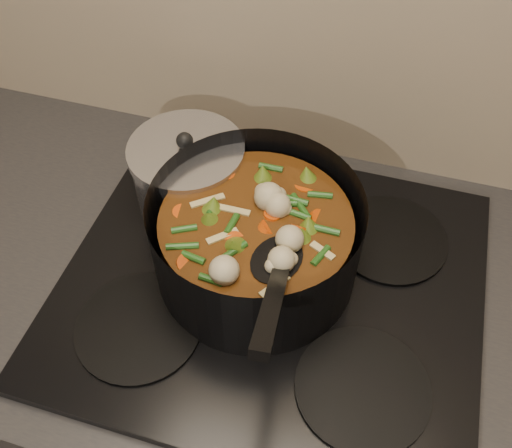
# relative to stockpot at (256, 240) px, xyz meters

# --- Properties ---
(counter) EXTENTS (2.64, 0.64, 0.91)m
(counter) POSITION_rel_stockpot_xyz_m (0.03, -0.02, -0.54)
(counter) COLOR brown
(counter) RESTS_ON ground
(stovetop) EXTENTS (0.62, 0.54, 0.03)m
(stovetop) POSITION_rel_stockpot_xyz_m (0.03, -0.02, -0.08)
(stovetop) COLOR black
(stovetop) RESTS_ON counter
(stockpot) EXTENTS (0.32, 0.41, 0.22)m
(stockpot) POSITION_rel_stockpot_xyz_m (0.00, 0.00, 0.00)
(stockpot) COLOR black
(stockpot) RESTS_ON stovetop
(saucepan) EXTENTS (0.18, 0.18, 0.15)m
(saucepan) POSITION_rel_stockpot_xyz_m (-0.14, 0.10, -0.01)
(saucepan) COLOR silver
(saucepan) RESTS_ON stovetop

